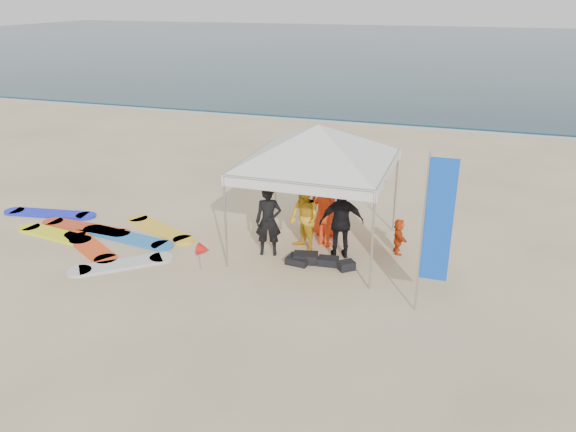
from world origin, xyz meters
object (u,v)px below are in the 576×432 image
(person_yellow, at_px, (304,218))
(surfboard_spread, at_px, (98,235))
(marker_pennant, at_px, (204,250))
(person_black_b, at_px, (342,222))
(canopy_tent, at_px, (318,125))
(person_orange_b, at_px, (327,201))
(person_orange_a, at_px, (327,210))
(person_black_a, at_px, (269,221))
(person_seated, at_px, (399,236))
(feather_flag, at_px, (437,223))

(person_yellow, height_order, surfboard_spread, person_yellow)
(person_yellow, bearing_deg, marker_pennant, -97.38)
(person_black_b, height_order, canopy_tent, canopy_tent)
(person_black_b, distance_m, person_orange_b, 1.35)
(person_orange_a, bearing_deg, canopy_tent, 83.70)
(person_black_b, bearing_deg, person_black_a, -8.53)
(person_seated, bearing_deg, canopy_tent, 81.10)
(canopy_tent, bearing_deg, feather_flag, -37.35)
(person_orange_a, relative_size, person_black_b, 1.04)
(person_orange_a, relative_size, surfboard_spread, 0.32)
(person_orange_b, distance_m, marker_pennant, 3.50)
(person_seated, relative_size, feather_flag, 0.27)
(surfboard_spread, bearing_deg, person_yellow, 9.07)
(person_yellow, bearing_deg, surfboard_spread, -131.00)
(person_yellow, bearing_deg, person_orange_a, 89.10)
(person_orange_b, xyz_separation_m, surfboard_spread, (-5.54, -1.95, -0.87))
(person_black_b, relative_size, person_seated, 2.02)
(person_yellow, height_order, person_orange_b, person_orange_b)
(feather_flag, relative_size, marker_pennant, 5.04)
(person_orange_b, distance_m, feather_flag, 4.29)
(person_orange_a, bearing_deg, person_seated, -145.60)
(person_black_a, relative_size, person_orange_b, 0.93)
(surfboard_spread, bearing_deg, person_orange_a, 13.26)
(person_orange_a, xyz_separation_m, feather_flag, (2.68, -2.45, 0.97))
(person_orange_a, bearing_deg, feather_flag, 170.01)
(person_yellow, bearing_deg, person_black_a, -108.81)
(person_orange_a, height_order, canopy_tent, canopy_tent)
(person_orange_a, bearing_deg, person_orange_b, -41.94)
(person_yellow, bearing_deg, feather_flag, 7.93)
(person_orange_b, height_order, surfboard_spread, person_orange_b)
(feather_flag, xyz_separation_m, marker_pennant, (-4.93, 0.27, -1.39))
(person_black_b, relative_size, feather_flag, 0.55)
(person_orange_a, distance_m, feather_flag, 3.76)
(person_orange_a, height_order, feather_flag, feather_flag)
(person_orange_a, height_order, person_orange_b, person_orange_a)
(person_black_b, bearing_deg, person_orange_b, -82.10)
(canopy_tent, relative_size, surfboard_spread, 0.81)
(person_yellow, relative_size, canopy_tent, 0.36)
(person_seated, xyz_separation_m, feather_flag, (0.94, -2.51, 1.45))
(person_black_b, relative_size, person_orange_b, 0.97)
(feather_flag, bearing_deg, person_orange_b, 133.03)
(person_yellow, xyz_separation_m, feather_flag, (3.12, -1.95, 1.05))
(surfboard_spread, bearing_deg, person_black_a, 4.99)
(marker_pennant, bearing_deg, person_yellow, 42.70)
(person_yellow, xyz_separation_m, surfboard_spread, (-5.28, -0.84, -0.80))
(person_yellow, bearing_deg, canopy_tent, 87.15)
(person_black_b, distance_m, marker_pennant, 3.20)
(person_black_a, distance_m, feather_flag, 4.26)
(person_black_a, relative_size, canopy_tent, 0.36)
(person_yellow, height_order, marker_pennant, person_yellow)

